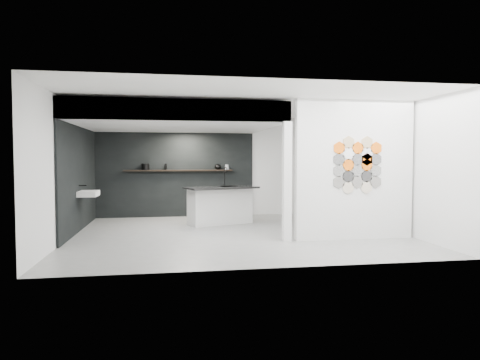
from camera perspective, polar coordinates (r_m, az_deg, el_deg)
name	(u,v)px	position (r m, az deg, el deg)	size (l,w,h in m)	color
floor	(238,234)	(9.37, -0.31, -7.17)	(7.00, 6.00, 0.01)	slate
partition_panel	(355,170)	(8.91, 15.02, 1.31)	(2.45, 0.15, 2.80)	silver
bay_clad_back	(175,175)	(12.09, -8.64, 0.69)	(4.40, 0.04, 2.35)	black
bay_clad_left	(79,179)	(10.32, -20.64, 0.17)	(0.04, 4.00, 2.35)	black
bulkhead	(176,119)	(10.15, -8.55, 8.05)	(4.40, 4.00, 0.40)	silver
corner_column	(287,182)	(8.43, 6.28, -0.23)	(0.16, 0.16, 2.35)	silver
fascia_beam	(177,110)	(8.24, -8.36, 9.26)	(4.40, 0.16, 0.40)	silver
wall_basin	(89,194)	(10.10, -19.54, -1.71)	(0.40, 0.60, 0.12)	silver
display_shelf	(179,170)	(11.98, -8.16, 1.27)	(3.00, 0.15, 0.04)	black
kitchen_island	(220,205)	(10.67, -2.66, -3.32)	(1.92, 1.31, 1.42)	silver
stockpot	(145,167)	(11.99, -12.49, 1.74)	(0.21, 0.21, 0.17)	black
kettle	(218,167)	(12.05, -2.97, 1.77)	(0.18, 0.18, 0.16)	black
glass_bowl	(227,168)	(12.08, -1.75, 1.61)	(0.12, 0.12, 0.09)	gray
glass_vase	(227,167)	(12.08, -1.75, 1.74)	(0.10, 0.10, 0.14)	gray
bottle_dark	(166,167)	(11.98, -9.89, 1.74)	(0.06, 0.06, 0.16)	black
utensil_cup	(148,168)	(11.99, -12.17, 1.55)	(0.07, 0.07, 0.09)	black
hex_tile_cluster	(358,165)	(8.84, 15.46, 1.97)	(1.04, 0.02, 1.16)	#66635E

